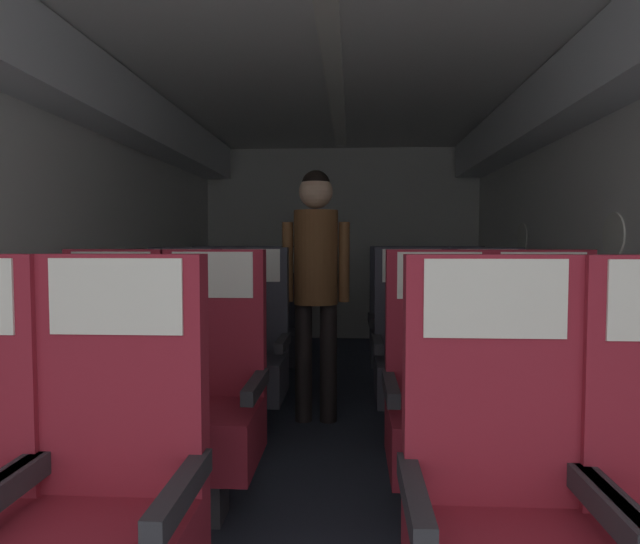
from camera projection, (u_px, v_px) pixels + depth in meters
name	position (u px, v px, depth m)	size (l,w,h in m)	color
ground	(331.00, 437.00, 3.29)	(3.50, 7.14, 0.02)	#2D3342
fuselage_shell	(333.00, 163.00, 3.47)	(3.38, 6.79, 2.33)	silver
seat_a_left_aisle	(105.00, 513.00, 1.38)	(0.48, 0.47, 1.12)	#38383D
seat_a_right_window	(501.00, 524.00, 1.32)	(0.48, 0.47, 1.12)	#38383D
seat_b_left_window	(105.00, 400.00, 2.37)	(0.48, 0.47, 1.12)	#38383D
seat_b_left_aisle	(208.00, 402.00, 2.33)	(0.48, 0.47, 1.12)	#38383D
seat_b_right_aisle	(548.00, 407.00, 2.27)	(0.48, 0.47, 1.12)	#38383D
seat_b_right_window	(441.00, 406.00, 2.28)	(0.48, 0.47, 1.12)	#38383D
seat_c_left_window	(180.00, 354.00, 3.35)	(0.48, 0.47, 1.12)	#38383D
seat_c_left_aisle	(249.00, 355.00, 3.31)	(0.48, 0.47, 1.12)	#38383D
seat_c_right_aisle	(490.00, 357.00, 3.24)	(0.48, 0.47, 1.12)	#38383D
seat_c_right_window	(413.00, 357.00, 3.26)	(0.48, 0.47, 1.12)	#38383D
seat_d_left_window	(217.00, 329.00, 4.32)	(0.48, 0.47, 1.12)	#38383D
seat_d_left_aisle	(275.00, 329.00, 4.30)	(0.48, 0.47, 1.12)	#38383D
seat_d_right_aisle	(457.00, 331.00, 4.22)	(0.48, 0.47, 1.12)	#38383D
seat_d_right_window	(399.00, 330.00, 4.25)	(0.48, 0.47, 1.12)	#38383D
flight_attendant	(316.00, 268.00, 3.51)	(0.43, 0.28, 1.61)	black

